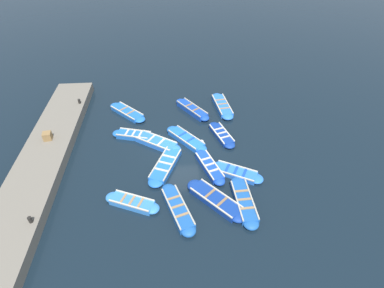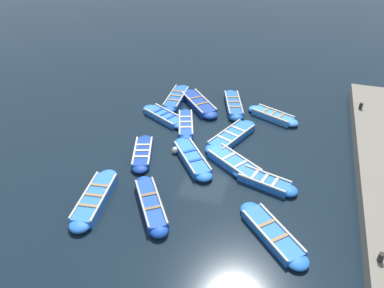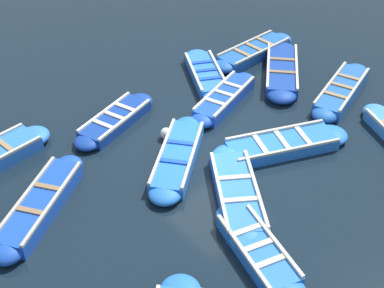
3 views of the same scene
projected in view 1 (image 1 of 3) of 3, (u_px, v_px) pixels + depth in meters
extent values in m
plane|color=black|center=(182.00, 152.00, 20.09)|extent=(120.00, 120.00, 0.00)
cube|color=blue|center=(222.00, 106.00, 24.20)|extent=(1.35, 3.16, 0.38)
ellipsoid|color=blue|center=(217.00, 97.00, 25.36)|extent=(1.00, 1.03, 0.38)
ellipsoid|color=blue|center=(227.00, 116.00, 23.04)|extent=(1.00, 1.03, 0.38)
cube|color=beige|center=(217.00, 104.00, 23.99)|extent=(0.45, 2.99, 0.07)
cube|color=beige|center=(228.00, 103.00, 24.12)|extent=(0.45, 2.99, 0.07)
cube|color=#9E7A51|center=(220.00, 100.00, 24.56)|extent=(0.87, 0.25, 0.04)
cube|color=#9E7A51|center=(222.00, 104.00, 24.06)|extent=(0.87, 0.25, 0.04)
cube|color=#9E7A51|center=(224.00, 108.00, 23.57)|extent=(0.87, 0.25, 0.04)
cube|color=navy|center=(221.00, 135.00, 21.29)|extent=(1.55, 2.57, 0.31)
ellipsoid|color=navy|center=(214.00, 126.00, 22.16)|extent=(0.99, 1.01, 0.31)
ellipsoid|color=navy|center=(229.00, 145.00, 20.42)|extent=(0.99, 1.01, 0.31)
cube|color=silver|center=(217.00, 134.00, 21.06)|extent=(0.81, 2.29, 0.07)
cube|color=silver|center=(226.00, 131.00, 21.28)|extent=(0.81, 2.29, 0.07)
cube|color=beige|center=(218.00, 129.00, 21.55)|extent=(0.76, 0.36, 0.04)
cube|color=beige|center=(222.00, 133.00, 21.18)|extent=(0.76, 0.36, 0.04)
cube|color=beige|center=(225.00, 137.00, 20.81)|extent=(0.76, 0.36, 0.04)
cube|color=#1947B7|center=(192.00, 110.00, 23.77)|extent=(2.38, 2.96, 0.40)
ellipsoid|color=#1947B7|center=(181.00, 102.00, 24.68)|extent=(1.07, 1.07, 0.40)
ellipsoid|color=#1947B7|center=(204.00, 118.00, 22.85)|extent=(1.07, 1.07, 0.40)
cube|color=#B2AD9E|center=(188.00, 109.00, 23.44)|extent=(1.73, 2.49, 0.07)
cube|color=#B2AD9E|center=(196.00, 106.00, 23.80)|extent=(1.73, 2.49, 0.07)
cube|color=olive|center=(189.00, 105.00, 23.89)|extent=(0.68, 0.52, 0.04)
cube|color=olive|center=(195.00, 110.00, 23.37)|extent=(0.68, 0.52, 0.04)
cube|color=blue|center=(127.00, 112.00, 23.54)|extent=(2.72, 2.74, 0.30)
ellipsoid|color=blue|center=(116.00, 106.00, 24.28)|extent=(1.26, 1.26, 0.30)
ellipsoid|color=blue|center=(139.00, 119.00, 22.80)|extent=(1.26, 1.26, 0.30)
cube|color=beige|center=(122.00, 113.00, 23.17)|extent=(2.06, 2.09, 0.07)
cube|color=beige|center=(131.00, 108.00, 23.68)|extent=(2.06, 2.09, 0.07)
cube|color=#9E7A51|center=(124.00, 109.00, 23.64)|extent=(0.70, 0.69, 0.04)
cube|color=#9E7A51|center=(130.00, 112.00, 23.22)|extent=(0.70, 0.69, 0.04)
cube|color=blue|center=(156.00, 142.00, 20.61)|extent=(2.94, 2.43, 0.34)
ellipsoid|color=blue|center=(140.00, 136.00, 21.16)|extent=(1.29, 1.28, 0.34)
ellipsoid|color=blue|center=(174.00, 149.00, 20.06)|extent=(1.29, 1.28, 0.34)
cube|color=beige|center=(152.00, 144.00, 20.17)|extent=(2.38, 1.64, 0.07)
cube|color=beige|center=(160.00, 136.00, 20.78)|extent=(2.38, 1.64, 0.07)
cube|color=beige|center=(151.00, 138.00, 20.64)|extent=(0.60, 0.80, 0.04)
cube|color=beige|center=(161.00, 142.00, 20.33)|extent=(0.60, 0.80, 0.04)
cube|color=navy|center=(216.00, 200.00, 16.65)|extent=(2.82, 2.97, 0.36)
ellipsoid|color=navy|center=(196.00, 186.00, 17.47)|extent=(1.35, 1.35, 0.36)
ellipsoid|color=navy|center=(238.00, 216.00, 15.82)|extent=(1.35, 1.35, 0.36)
cube|color=beige|center=(210.00, 202.00, 16.25)|extent=(2.08, 2.29, 0.07)
cube|color=beige|center=(221.00, 193.00, 16.77)|extent=(2.08, 2.29, 0.07)
cube|color=olive|center=(210.00, 193.00, 16.75)|extent=(0.76, 0.71, 0.04)
cube|color=olive|center=(222.00, 202.00, 16.29)|extent=(0.76, 0.71, 0.04)
cube|color=#1E59AD|center=(244.00, 202.00, 16.56)|extent=(1.05, 2.93, 0.36)
ellipsoid|color=#1E59AD|center=(238.00, 183.00, 17.67)|extent=(0.88, 0.91, 0.36)
ellipsoid|color=#1E59AD|center=(251.00, 223.00, 15.45)|extent=(0.88, 0.91, 0.36)
cube|color=#B2AD9E|center=(237.00, 200.00, 16.39)|extent=(0.21, 2.83, 0.07)
cube|color=#B2AD9E|center=(252.00, 198.00, 16.46)|extent=(0.21, 2.83, 0.07)
cube|color=#9E7A51|center=(241.00, 191.00, 16.91)|extent=(0.81, 0.18, 0.04)
cube|color=#9E7A51|center=(244.00, 199.00, 16.44)|extent=(0.81, 0.18, 0.04)
cube|color=#9E7A51|center=(247.00, 208.00, 15.96)|extent=(0.81, 0.18, 0.04)
cube|color=blue|center=(166.00, 165.00, 18.86)|extent=(2.12, 3.20, 0.32)
ellipsoid|color=blue|center=(174.00, 150.00, 19.98)|extent=(1.25, 1.26, 0.32)
ellipsoid|color=blue|center=(156.00, 182.00, 17.74)|extent=(1.25, 1.26, 0.32)
cube|color=#B2AD9E|center=(159.00, 161.00, 18.85)|extent=(1.23, 2.78, 0.07)
cube|color=#B2AD9E|center=(173.00, 164.00, 18.62)|extent=(1.23, 2.78, 0.07)
cube|color=beige|center=(169.00, 156.00, 19.22)|extent=(0.89, 0.48, 0.04)
cube|color=beige|center=(165.00, 163.00, 18.74)|extent=(0.89, 0.48, 0.04)
cube|color=beige|center=(161.00, 170.00, 18.27)|extent=(0.89, 0.48, 0.04)
cube|color=#3884E0|center=(132.00, 203.00, 16.51)|extent=(2.57, 1.73, 0.33)
ellipsoid|color=#3884E0|center=(113.00, 197.00, 16.82)|extent=(1.04, 1.03, 0.33)
ellipsoid|color=#3884E0|center=(152.00, 208.00, 16.21)|extent=(1.04, 1.03, 0.33)
cube|color=beige|center=(128.00, 206.00, 16.11)|extent=(2.23, 1.01, 0.07)
cube|color=beige|center=(135.00, 195.00, 16.67)|extent=(2.23, 1.01, 0.07)
cube|color=#9E7A51|center=(123.00, 198.00, 16.53)|extent=(0.42, 0.74, 0.04)
cube|color=#9E7A51|center=(132.00, 201.00, 16.40)|extent=(0.42, 0.74, 0.04)
cube|color=#9E7A51|center=(140.00, 203.00, 16.27)|extent=(0.42, 0.74, 0.04)
cube|color=#1947B7|center=(209.00, 167.00, 18.71)|extent=(1.59, 2.78, 0.37)
ellipsoid|color=#1947B7|center=(201.00, 154.00, 19.66)|extent=(0.92, 0.93, 0.37)
ellipsoid|color=#1947B7|center=(219.00, 181.00, 17.76)|extent=(0.92, 0.93, 0.37)
cube|color=beige|center=(204.00, 166.00, 18.46)|extent=(0.91, 2.50, 0.07)
cube|color=beige|center=(215.00, 163.00, 18.67)|extent=(0.91, 2.50, 0.07)
cube|color=beige|center=(206.00, 159.00, 18.98)|extent=(0.69, 0.35, 0.04)
cube|color=beige|center=(210.00, 164.00, 18.58)|extent=(0.69, 0.35, 0.04)
cube|color=beige|center=(214.00, 170.00, 18.17)|extent=(0.69, 0.35, 0.04)
cube|color=blue|center=(186.00, 139.00, 20.90)|extent=(2.53, 2.84, 0.34)
ellipsoid|color=blue|center=(173.00, 130.00, 21.72)|extent=(1.20, 1.20, 0.34)
ellipsoid|color=blue|center=(201.00, 149.00, 20.07)|extent=(1.20, 1.20, 0.34)
cube|color=#B2AD9E|center=(182.00, 139.00, 20.55)|extent=(1.84, 2.28, 0.07)
cube|color=#B2AD9E|center=(190.00, 134.00, 20.99)|extent=(1.84, 2.28, 0.07)
cube|color=#1947B7|center=(182.00, 134.00, 21.01)|extent=(0.72, 0.61, 0.04)
cube|color=#1947B7|center=(190.00, 140.00, 20.54)|extent=(0.72, 0.61, 0.04)
cube|color=blue|center=(134.00, 135.00, 21.24)|extent=(2.49, 1.45, 0.33)
ellipsoid|color=blue|center=(118.00, 133.00, 21.41)|extent=(0.99, 0.98, 0.33)
ellipsoid|color=blue|center=(150.00, 137.00, 21.06)|extent=(0.99, 0.98, 0.33)
cube|color=beige|center=(132.00, 136.00, 20.81)|extent=(2.24, 0.69, 0.07)
cube|color=beige|center=(135.00, 130.00, 21.40)|extent=(2.24, 0.69, 0.07)
cube|color=beige|center=(127.00, 132.00, 21.19)|extent=(0.34, 0.76, 0.04)
cube|color=beige|center=(134.00, 133.00, 21.12)|extent=(0.34, 0.76, 0.04)
cube|color=beige|center=(140.00, 134.00, 21.04)|extent=(0.34, 0.76, 0.04)
cube|color=#1E59AD|center=(178.00, 209.00, 16.17)|extent=(1.78, 3.11, 0.38)
ellipsoid|color=#1E59AD|center=(169.00, 189.00, 17.24)|extent=(1.02, 1.04, 0.38)
ellipsoid|color=#1E59AD|center=(188.00, 230.00, 15.11)|extent=(1.02, 1.04, 0.38)
cube|color=#B2AD9E|center=(171.00, 208.00, 15.91)|extent=(1.01, 2.80, 0.07)
cube|color=#B2AD9E|center=(184.00, 204.00, 16.15)|extent=(1.01, 2.80, 0.07)
cube|color=#9E7A51|center=(174.00, 198.00, 16.49)|extent=(0.77, 0.38, 0.04)
cube|color=#9E7A51|center=(178.00, 206.00, 16.04)|extent=(0.77, 0.38, 0.04)
cube|color=#9E7A51|center=(182.00, 215.00, 15.59)|extent=(0.77, 0.38, 0.04)
cube|color=blue|center=(235.00, 173.00, 18.36)|extent=(2.72, 2.04, 0.29)
ellipsoid|color=blue|center=(216.00, 167.00, 18.76)|extent=(1.19, 1.18, 0.29)
ellipsoid|color=blue|center=(256.00, 179.00, 17.96)|extent=(1.19, 1.18, 0.29)
cube|color=beige|center=(234.00, 175.00, 17.94)|extent=(2.27, 1.26, 0.07)
cube|color=beige|center=(238.00, 166.00, 18.55)|extent=(2.27, 1.26, 0.07)
cube|color=#1947B7|center=(227.00, 168.00, 18.43)|extent=(0.51, 0.79, 0.04)
cube|color=#1947B7|center=(236.00, 171.00, 18.26)|extent=(0.51, 0.79, 0.04)
cube|color=#1947B7|center=(244.00, 173.00, 18.09)|extent=(0.51, 0.79, 0.04)
cube|color=slate|center=(46.00, 154.00, 19.34)|extent=(2.85, 18.00, 0.73)
cylinder|color=black|center=(30.00, 220.00, 14.74)|extent=(0.20, 0.20, 0.35)
cylinder|color=black|center=(79.00, 101.00, 23.38)|extent=(0.20, 0.20, 0.35)
cube|color=olive|center=(47.00, 136.00, 19.81)|extent=(0.59, 0.59, 0.52)
sphere|color=silver|center=(202.00, 142.00, 20.63)|extent=(0.35, 0.35, 0.35)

